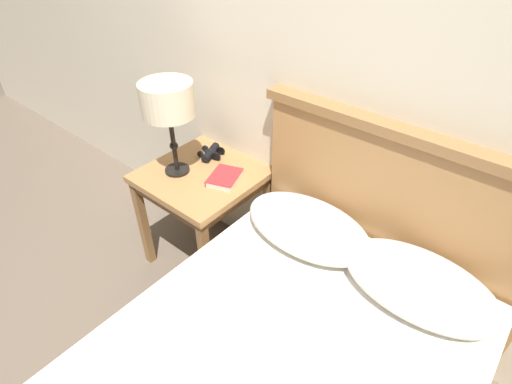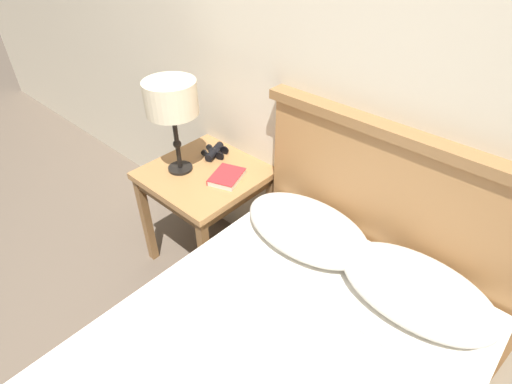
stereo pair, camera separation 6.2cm
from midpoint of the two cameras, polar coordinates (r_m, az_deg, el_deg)
ground_plane at (r=2.08m, az=-10.42°, el=-25.05°), size 20.00×20.00×0.00m
wall_back at (r=1.77m, az=8.99°, el=19.48°), size 8.00×0.06×2.60m
nightstand at (r=2.19m, az=-8.39°, el=0.96°), size 0.58×0.58×0.63m
table_lamp at (r=1.99m, az=-13.41°, el=12.39°), size 0.26×0.26×0.49m
book_on_nightstand at (r=2.06m, az=-5.40°, el=2.07°), size 0.20×0.22×0.03m
binoculars_pair at (r=2.26m, az=-7.25°, el=5.60°), size 0.16×0.16×0.05m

